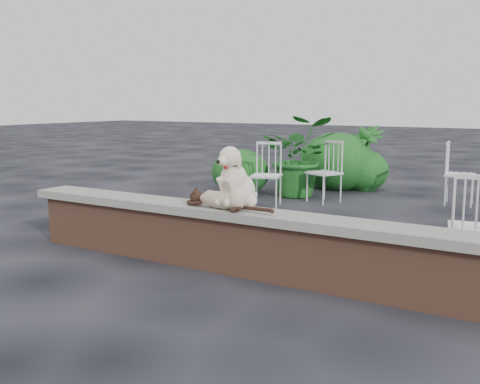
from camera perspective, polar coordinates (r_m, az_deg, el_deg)
The scene contains 12 objects.
ground at distance 4.88m, azimuth 6.50°, elevation -9.21°, with size 60.00×60.00×0.00m, color black.
brick_wall at distance 4.81m, azimuth 6.55°, elevation -6.39°, with size 6.00×0.30×0.50m, color brown.
capstone at distance 4.74m, azimuth 6.61°, elevation -3.01°, with size 6.20×0.40×0.08m, color slate.
dog at distance 5.09m, azimuth -0.14°, elevation 1.63°, with size 0.37×0.49×0.57m, color beige, non-canonical shape.
cat at distance 5.04m, azimuth -1.81°, elevation -0.69°, with size 1.07×0.26×0.18m, color tan, non-canonical shape.
chair_b at distance 8.69m, azimuth 8.52°, elevation 2.04°, with size 0.56×0.56×0.94m, color white, non-canonical shape.
chair_e at distance 8.97m, azimuth 21.37°, elevation 1.73°, with size 0.56×0.56×0.94m, color white, non-canonical shape.
chair_c at distance 5.27m, azimuth 22.59°, elevation -3.19°, with size 0.56×0.56×0.94m, color white, non-canonical shape.
chair_a at distance 8.26m, azimuth 2.68°, elevation 1.76°, with size 0.56×0.56×0.94m, color white, non-canonical shape.
potted_plant_a at distance 9.16m, azimuth 6.01°, elevation 3.62°, with size 1.18×1.02×1.31m, color #144917.
potted_plant_b at distance 10.01m, azimuth 12.51°, elevation 3.37°, with size 0.63×0.63×1.12m, color #144917.
shrubbery at distance 9.93m, azimuth 8.10°, elevation 2.61°, with size 2.57×2.38×1.05m.
Camera 1 is at (1.93, -4.21, 1.54)m, focal length 42.17 mm.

